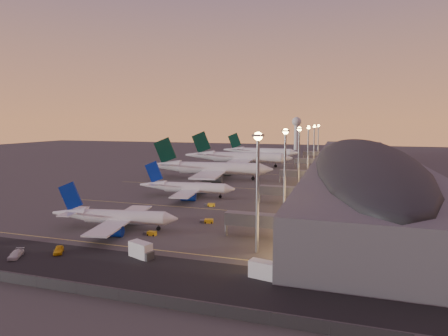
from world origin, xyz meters
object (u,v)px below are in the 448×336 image
at_px(baggage_tug_c, 210,205).
at_px(airliner_wide_far, 260,152).
at_px(catering_truck_a, 142,250).
at_px(catering_truck_b, 265,270).
at_px(airliner_wide_near, 208,168).
at_px(radar_tower, 297,128).
at_px(baggage_tug_b, 207,221).
at_px(airliner_narrow_north, 187,188).
at_px(service_van_b, 59,250).
at_px(airliner_wide_mid, 238,157).
at_px(service_van_c, 16,254).
at_px(airliner_narrow_south, 114,217).
at_px(baggage_tug_a, 150,233).

bearing_deg(baggage_tug_c, airliner_wide_far, 90.52).
relative_size(catering_truck_a, catering_truck_b, 1.06).
bearing_deg(airliner_wide_near, radar_tower, 77.74).
distance_m(airliner_wide_far, catering_truck_a, 216.77).
distance_m(baggage_tug_b, baggage_tug_c, 20.45).
bearing_deg(catering_truck_b, airliner_wide_near, 126.22).
bearing_deg(airliner_narrow_north, radar_tower, 81.43).
bearing_deg(service_van_b, catering_truck_b, -33.34).
bearing_deg(airliner_wide_near, baggage_tug_b, -77.45).
bearing_deg(catering_truck_b, airliner_wide_mid, 118.51).
height_order(baggage_tug_b, service_van_b, service_van_b).
xyz_separation_m(baggage_tug_c, service_van_b, (-16.09, -51.76, 0.27)).
distance_m(airliner_narrow_north, baggage_tug_b, 37.91).
bearing_deg(service_van_c, airliner_narrow_north, 57.30).
xyz_separation_m(airliner_wide_far, catering_truck_b, (46.95, -218.35, -3.52)).
xyz_separation_m(airliner_wide_mid, service_van_b, (4.63, -162.80, -4.90)).
height_order(baggage_tug_b, catering_truck_b, catering_truck_b).
height_order(airliner_wide_near, catering_truck_b, airliner_wide_near).
bearing_deg(airliner_wide_far, airliner_narrow_south, -83.64).
bearing_deg(service_van_c, radar_tower, 60.90).
height_order(airliner_narrow_north, radar_tower, radar_tower).
bearing_deg(radar_tower, airliner_wide_far, -100.09).
bearing_deg(radar_tower, service_van_b, -92.65).
distance_m(airliner_wide_far, service_van_b, 218.89).
relative_size(airliner_narrow_south, baggage_tug_c, 9.68).
bearing_deg(radar_tower, airliner_wide_near, -95.35).
bearing_deg(airliner_narrow_south, baggage_tug_a, -20.66).
relative_size(baggage_tug_c, catering_truck_a, 0.58).
bearing_deg(service_van_b, airliner_wide_far, 56.64).
xyz_separation_m(baggage_tug_b, catering_truck_b, (22.50, -31.75, 0.95)).
relative_size(airliner_wide_mid, baggage_tug_a, 20.30).
bearing_deg(service_van_c, baggage_tug_b, 26.80).
distance_m(airliner_wide_far, radar_tower, 97.22).
height_order(catering_truck_b, service_van_b, catering_truck_b).
distance_m(airliner_wide_mid, baggage_tug_a, 146.56).
relative_size(airliner_wide_near, airliner_wide_far, 1.06).
height_order(airliner_wide_mid, service_van_c, airliner_wide_mid).
bearing_deg(airliner_wide_near, service_van_c, -97.89).
bearing_deg(service_van_b, airliner_wide_mid, 57.67).
relative_size(airliner_narrow_south, service_van_b, 7.91).
height_order(airliner_narrow_south, airliner_wide_far, airliner_wide_far).
relative_size(baggage_tug_a, catering_truck_a, 0.55).
relative_size(airliner_wide_near, baggage_tug_b, 16.41).
bearing_deg(baggage_tug_a, airliner_narrow_north, 104.54).
xyz_separation_m(baggage_tug_a, baggage_tug_b, (9.61, 14.89, 0.05)).
relative_size(airliner_wide_near, baggage_tug_c, 17.84).
bearing_deg(baggage_tug_b, radar_tower, 79.11).
xyz_separation_m(catering_truck_a, service_van_c, (-24.91, -7.82, -0.80)).
height_order(airliner_narrow_south, airliner_wide_mid, airliner_wide_mid).
distance_m(radar_tower, service_van_c, 319.25).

